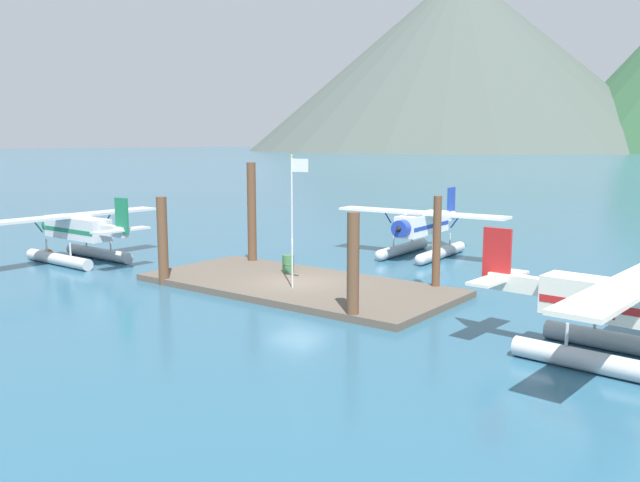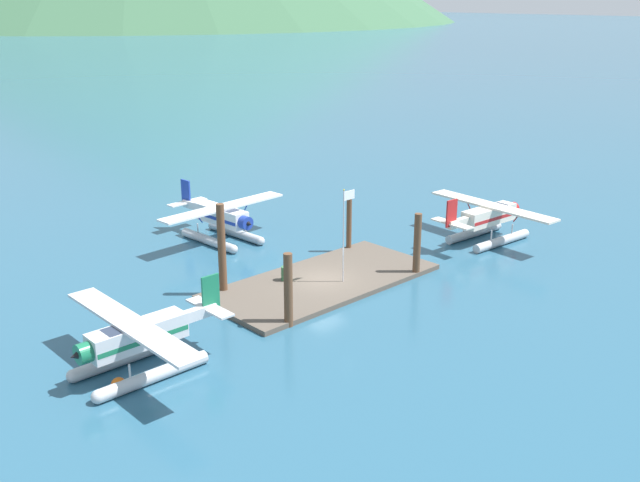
% 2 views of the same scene
% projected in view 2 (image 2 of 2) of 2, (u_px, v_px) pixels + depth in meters
% --- Properties ---
extents(ground_plane, '(1200.00, 1200.00, 0.00)m').
position_uv_depth(ground_plane, '(322.00, 284.00, 45.50)').
color(ground_plane, '#285670').
extents(dock_platform, '(14.74, 6.76, 0.30)m').
position_uv_depth(dock_platform, '(322.00, 281.00, 45.46)').
color(dock_platform, brown).
rests_on(dock_platform, ground).
extents(piling_near_left, '(0.48, 0.48, 4.18)m').
position_uv_depth(piling_near_left, '(288.00, 290.00, 39.04)').
color(piling_near_left, brown).
rests_on(piling_near_left, ground).
extents(piling_near_right, '(0.46, 0.46, 4.15)m').
position_uv_depth(piling_near_right, '(417.00, 245.00, 46.12)').
color(piling_near_right, brown).
rests_on(piling_near_right, ground).
extents(piling_far_left, '(0.48, 0.48, 5.62)m').
position_uv_depth(piling_far_left, '(222.00, 250.00, 43.03)').
color(piling_far_left, brown).
rests_on(piling_far_left, ground).
extents(piling_far_right, '(0.36, 0.36, 4.35)m').
position_uv_depth(piling_far_right, '(349.00, 222.00, 50.55)').
color(piling_far_right, brown).
rests_on(piling_far_right, ground).
extents(flagpole, '(0.95, 0.10, 5.87)m').
position_uv_depth(flagpole, '(345.00, 224.00, 43.98)').
color(flagpole, silver).
rests_on(flagpole, dock_platform).
extents(fuel_drum, '(0.62, 0.62, 0.88)m').
position_uv_depth(fuel_drum, '(286.00, 273.00, 45.14)').
color(fuel_drum, '#33663D').
rests_on(fuel_drum, dock_platform).
extents(mooring_buoy, '(0.70, 0.70, 0.70)m').
position_uv_depth(mooring_buoy, '(119.00, 385.00, 33.02)').
color(mooring_buoy, orange).
rests_on(mooring_buoy, ground).
extents(seaplane_cream_stbd_aft, '(7.97, 10.47, 3.84)m').
position_uv_depth(seaplane_cream_stbd_aft, '(489.00, 220.00, 52.93)').
color(seaplane_cream_stbd_aft, '#B7BABF').
rests_on(seaplane_cream_stbd_aft, ground).
extents(seaplane_white_bow_centre, '(10.46, 7.98, 3.84)m').
position_uv_depth(seaplane_white_bow_centre, '(222.00, 220.00, 52.95)').
color(seaplane_white_bow_centre, '#B7BABF').
rests_on(seaplane_white_bow_centre, ground).
extents(seaplane_silver_port_aft, '(7.98, 10.42, 3.84)m').
position_uv_depth(seaplane_silver_port_aft, '(138.00, 342.00, 34.33)').
color(seaplane_silver_port_aft, '#B7BABF').
rests_on(seaplane_silver_port_aft, ground).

